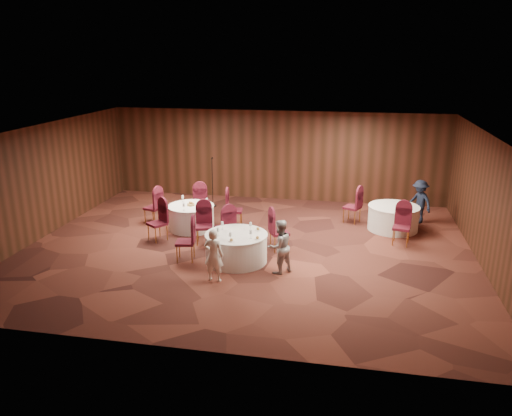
% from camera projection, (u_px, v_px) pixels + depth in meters
% --- Properties ---
extents(ground, '(12.00, 12.00, 0.00)m').
position_uv_depth(ground, '(247.00, 248.00, 13.66)').
color(ground, black).
rests_on(ground, ground).
extents(room_shell, '(12.00, 12.00, 12.00)m').
position_uv_depth(room_shell, '(247.00, 178.00, 13.08)').
color(room_shell, silver).
rests_on(room_shell, ground).
extents(table_main, '(1.59, 1.59, 0.74)m').
position_uv_depth(table_main, '(236.00, 247.00, 12.69)').
color(table_main, silver).
rests_on(table_main, ground).
extents(table_left, '(1.39, 1.39, 0.74)m').
position_uv_depth(table_left, '(191.00, 217.00, 15.05)').
color(table_left, silver).
rests_on(table_left, ground).
extents(table_right, '(1.51, 1.51, 0.74)m').
position_uv_depth(table_right, '(393.00, 218.00, 15.00)').
color(table_right, silver).
rests_on(table_right, ground).
extents(chairs_main, '(2.91, 1.95, 1.00)m').
position_uv_depth(chairs_main, '(231.00, 234.00, 13.31)').
color(chairs_main, '#430D18').
rests_on(chairs_main, ground).
extents(chairs_left, '(3.18, 2.99, 1.00)m').
position_uv_depth(chairs_left, '(190.00, 213.00, 15.01)').
color(chairs_left, '#430D18').
rests_on(chairs_left, ground).
extents(chairs_right, '(2.01, 2.34, 1.00)m').
position_uv_depth(chairs_right, '(375.00, 216.00, 14.71)').
color(chairs_right, '#430D18').
rests_on(chairs_right, ground).
extents(tabletop_main, '(1.14, 1.07, 0.22)m').
position_uv_depth(tabletop_main, '(241.00, 232.00, 12.43)').
color(tabletop_main, silver).
rests_on(tabletop_main, table_main).
extents(tabletop_left, '(0.90, 0.88, 0.22)m').
position_uv_depth(tabletop_left, '(191.00, 203.00, 14.92)').
color(tabletop_left, silver).
rests_on(tabletop_left, table_left).
extents(tabletop_right, '(0.08, 0.08, 0.22)m').
position_uv_depth(tabletop_right, '(403.00, 204.00, 14.60)').
color(tabletop_right, silver).
rests_on(tabletop_right, table_right).
extents(mic_stand, '(0.24, 0.24, 1.72)m').
position_uv_depth(mic_stand, '(213.00, 192.00, 17.29)').
color(mic_stand, black).
rests_on(mic_stand, ground).
extents(woman_a, '(0.49, 0.34, 1.28)m').
position_uv_depth(woman_a, '(214.00, 255.00, 11.51)').
color(woman_a, white).
rests_on(woman_a, ground).
extents(woman_b, '(0.82, 0.82, 1.34)m').
position_uv_depth(woman_b, '(280.00, 247.00, 11.95)').
color(woman_b, '#A4A4A9').
rests_on(woman_b, ground).
extents(man_c, '(0.97, 1.00, 1.37)m').
position_uv_depth(man_c, '(420.00, 202.00, 15.55)').
color(man_c, black).
rests_on(man_c, ground).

